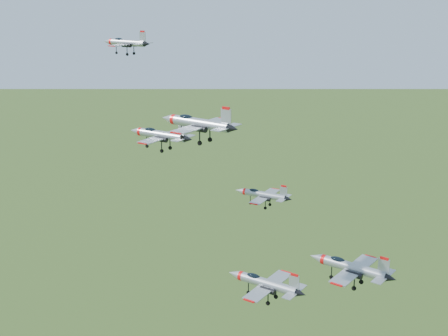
% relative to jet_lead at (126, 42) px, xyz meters
% --- Properties ---
extents(jet_lead, '(11.04, 9.20, 2.95)m').
position_rel_jet_lead_xyz_m(jet_lead, '(0.00, 0.00, 0.00)').
color(jet_lead, '#9DA1A8').
extents(jet_left_high, '(12.75, 10.64, 3.41)m').
position_rel_jet_lead_xyz_m(jet_left_high, '(14.49, -13.66, -13.19)').
color(jet_left_high, '#9DA1A8').
extents(jet_right_high, '(13.16, 11.06, 3.53)m').
position_rel_jet_lead_xyz_m(jet_right_high, '(26.98, -24.91, -7.82)').
color(jet_right_high, '#9DA1A8').
extents(jet_left_low, '(10.83, 8.97, 2.89)m').
position_rel_jet_lead_xyz_m(jet_left_low, '(29.18, -4.21, -24.57)').
color(jet_left_low, '#9DA1A8').
extents(jet_right_low, '(12.12, 10.16, 3.25)m').
position_rel_jet_lead_xyz_m(jet_right_low, '(38.49, -28.13, -28.39)').
color(jet_right_low, '#9DA1A8').
extents(jet_trail, '(13.69, 11.55, 3.69)m').
position_rel_jet_lead_xyz_m(jet_trail, '(47.76, -17.10, -29.07)').
color(jet_trail, '#9DA1A8').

